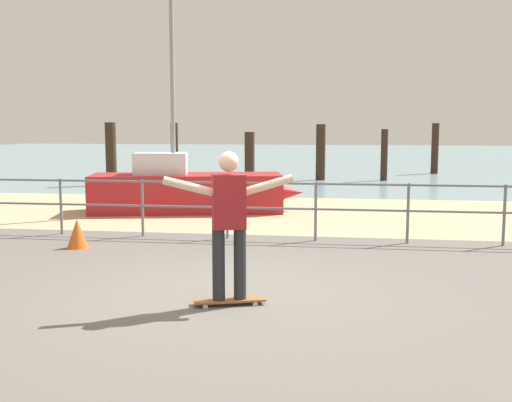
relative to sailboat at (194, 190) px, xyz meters
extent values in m
cube|color=#605B56|center=(2.14, -7.89, -0.52)|extent=(24.00, 10.00, 0.04)
cube|color=tan|center=(2.14, 0.11, -0.52)|extent=(24.00, 6.00, 0.04)
cube|color=#75939E|center=(2.14, 28.11, -0.52)|extent=(72.00, 50.00, 0.04)
cylinder|color=slate|center=(-1.70, -3.29, 0.00)|extent=(0.05, 0.05, 1.05)
cylinder|color=slate|center=(-0.13, -3.29, 0.00)|extent=(0.05, 0.05, 1.05)
cylinder|color=slate|center=(1.44, -3.29, 0.00)|extent=(0.05, 0.05, 1.05)
cylinder|color=slate|center=(3.01, -3.29, 0.00)|extent=(0.05, 0.05, 1.05)
cylinder|color=slate|center=(4.57, -3.29, 0.00)|extent=(0.05, 0.05, 1.05)
cylinder|color=slate|center=(6.14, -3.29, 0.00)|extent=(0.05, 0.05, 1.05)
cylinder|color=slate|center=(0.65, -3.29, 0.50)|extent=(14.11, 0.04, 0.04)
cylinder|color=slate|center=(0.65, -3.29, 0.06)|extent=(14.11, 0.04, 0.04)
cube|color=#B21E23|center=(-0.16, -0.03, -0.07)|extent=(4.60, 2.29, 0.90)
cone|color=#B21E23|center=(2.00, 0.43, -0.07)|extent=(1.24, 0.98, 0.77)
cylinder|color=gray|center=(-0.45, -0.10, 2.52)|extent=(0.10, 0.10, 4.29)
cube|color=silver|center=(-0.74, -0.16, 0.63)|extent=(1.36, 1.13, 0.50)
cube|color=brown|center=(2.24, -7.29, -0.45)|extent=(0.82, 0.45, 0.02)
cylinder|color=silver|center=(2.48, -7.12, -0.49)|extent=(0.07, 0.05, 0.06)
cylinder|color=silver|center=(2.53, -7.27, -0.49)|extent=(0.07, 0.05, 0.06)
cylinder|color=silver|center=(1.95, -7.30, -0.49)|extent=(0.07, 0.05, 0.06)
cylinder|color=silver|center=(2.00, -7.45, -0.49)|extent=(0.07, 0.05, 0.06)
cylinder|color=#26262B|center=(2.35, -7.25, -0.04)|extent=(0.14, 0.14, 0.80)
cylinder|color=#26262B|center=(2.13, -7.33, -0.04)|extent=(0.14, 0.14, 0.80)
cube|color=maroon|center=(2.24, -7.29, 0.66)|extent=(0.41, 0.30, 0.60)
sphere|color=beige|center=(2.24, -7.29, 1.10)|extent=(0.22, 0.22, 0.22)
cylinder|color=beige|center=(2.66, -7.15, 0.84)|extent=(0.55, 0.26, 0.23)
cylinder|color=beige|center=(1.82, -7.43, 0.84)|extent=(0.55, 0.26, 0.23)
cylinder|color=#332319|center=(-4.40, 5.97, 0.55)|extent=(0.36, 0.36, 2.15)
cylinder|color=#332319|center=(-2.06, 5.64, 0.54)|extent=(0.24, 0.24, 2.13)
cylinder|color=#332319|center=(0.27, 6.73, 0.39)|extent=(0.34, 0.34, 1.82)
cylinder|color=#332319|center=(2.60, 8.94, 0.52)|extent=(0.35, 0.35, 2.09)
cylinder|color=#332319|center=(4.93, 9.07, 0.43)|extent=(0.25, 0.25, 1.91)
cylinder|color=#332319|center=(7.27, 12.76, 0.55)|extent=(0.30, 0.30, 2.15)
cone|color=#E55919|center=(-0.84, -4.49, -0.27)|extent=(0.36, 0.36, 0.50)
camera|label=1|loc=(3.49, -13.79, 1.48)|focal=42.60mm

